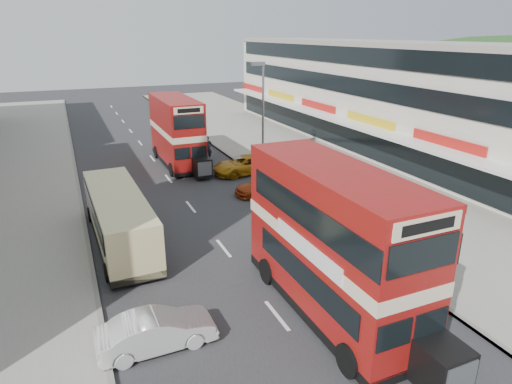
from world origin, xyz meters
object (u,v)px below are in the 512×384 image
bus_second (177,131)px  car_right_b (245,165)px  car_right_a (265,185)px  cyclist (208,155)px  street_lamp (262,111)px  pedestrian_near (304,182)px  car_left_front (157,331)px  coach (119,217)px  bus_main (333,242)px

bus_second → car_right_b: size_ratio=1.90×
car_right_a → cyclist: size_ratio=1.77×
street_lamp → pedestrian_near: 6.32m
car_left_front → car_right_a: car_left_front is taller
coach → cyclist: bearing=53.3°
street_lamp → car_right_b: (-0.96, 1.00, -4.11)m
street_lamp → pedestrian_near: bearing=-81.7°
street_lamp → cyclist: bearing=121.4°
bus_second → car_left_front: bus_second is taller
pedestrian_near → coach: bearing=-31.6°
car_left_front → car_right_b: (10.02, 17.00, 0.03)m
bus_main → coach: size_ratio=1.07×
bus_main → cyclist: bearing=-95.3°
coach → cyclist: coach is taller
bus_second → car_left_front: (-6.09, -21.46, -2.04)m
car_right_a → car_right_b: 4.67m
street_lamp → bus_main: bearing=-105.4°
bus_second → car_right_b: 6.28m
bus_main → car_right_b: (3.57, 17.46, -2.19)m
car_right_b → pedestrian_near: bearing=9.9°
car_right_a → pedestrian_near: size_ratio=2.48×
street_lamp → car_right_b: street_lamp is taller
street_lamp → car_right_a: 5.73m
bus_second → car_right_b: (3.94, -4.46, -2.01)m
street_lamp → bus_second: size_ratio=0.88×
car_right_a → pedestrian_near: 2.55m
bus_second → car_right_a: size_ratio=2.27×
coach → car_right_b: coach is taller
street_lamp → coach: size_ratio=0.88×
pedestrian_near → bus_second: bearing=-104.8°
bus_second → coach: bearing=64.3°
bus_main → car_left_front: size_ratio=2.52×
car_right_b → cyclist: cyclist is taller
car_right_b → car_right_a: bearing=-11.3°
street_lamp → car_right_a: bearing=-111.1°
street_lamp → bus_second: bearing=131.9°
car_right_b → bus_second: bearing=-144.4°
street_lamp → coach: street_lamp is taller
street_lamp → coach: 13.69m
street_lamp → bus_main: (-4.53, -16.46, -1.91)m
pedestrian_near → cyclist: bearing=-113.0°
car_right_b → pedestrian_near: 6.23m
bus_second → car_right_a: 9.98m
car_right_a → cyclist: (-1.32, 8.11, 0.21)m
bus_main → pedestrian_near: 12.76m
pedestrian_near → car_right_b: bearing=-117.4°
bus_second → coach: (-6.14, -12.85, -1.24)m
car_left_front → pedestrian_near: pedestrian_near is taller
cyclist → car_left_front: bearing=-104.5°
street_lamp → car_right_b: bearing=133.8°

